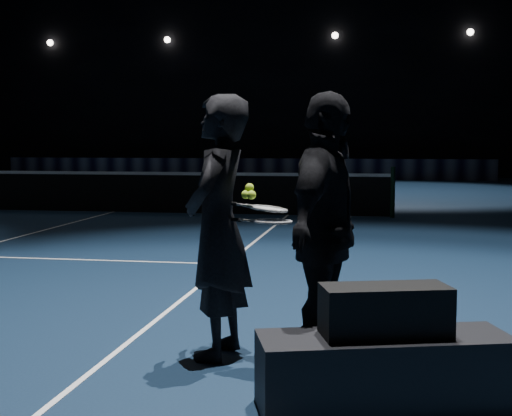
% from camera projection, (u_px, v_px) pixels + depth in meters
% --- Properties ---
extents(floor, '(36.00, 36.00, 0.00)m').
position_uv_depth(floor, '(112.00, 212.00, 16.52)').
color(floor, '#0D1D32').
rests_on(floor, ground).
extents(wall_back, '(30.00, 0.00, 30.00)m').
position_uv_depth(wall_back, '(250.00, 70.00, 33.71)').
color(wall_back, black).
rests_on(wall_back, ground).
extents(court_lines, '(10.98, 23.78, 0.01)m').
position_uv_depth(court_lines, '(112.00, 212.00, 16.52)').
color(court_lines, white).
rests_on(court_lines, floor).
extents(net_post_right, '(0.10, 0.10, 1.10)m').
position_uv_depth(net_post_right, '(393.00, 192.00, 15.38)').
color(net_post_right, black).
rests_on(net_post_right, floor).
extents(net_mesh, '(12.80, 0.02, 0.86)m').
position_uv_depth(net_mesh, '(111.00, 193.00, 16.48)').
color(net_mesh, black).
rests_on(net_mesh, floor).
extents(net_tape, '(12.80, 0.03, 0.07)m').
position_uv_depth(net_tape, '(111.00, 173.00, 16.43)').
color(net_tape, white).
rests_on(net_tape, net_mesh).
extents(sponsor_backdrop, '(22.00, 0.15, 0.90)m').
position_uv_depth(sponsor_backdrop, '(240.00, 168.00, 31.68)').
color(sponsor_backdrop, black).
rests_on(sponsor_backdrop, floor).
extents(fixtures_far, '(20.00, 0.30, 0.30)m').
position_uv_depth(fixtures_far, '(249.00, 38.00, 33.38)').
color(fixtures_far, white).
rests_on(fixtures_far, wall_back).
extents(player_bench, '(1.62, 0.94, 0.46)m').
position_uv_depth(player_bench, '(384.00, 372.00, 4.36)').
color(player_bench, black).
rests_on(player_bench, floor).
extents(racket_bag, '(0.83, 0.54, 0.31)m').
position_uv_depth(racket_bag, '(385.00, 311.00, 4.32)').
color(racket_bag, black).
rests_on(racket_bag, player_bench).
extents(bag_signature, '(0.35, 0.11, 0.10)m').
position_uv_depth(bag_signature, '(385.00, 317.00, 4.16)').
color(bag_signature, white).
rests_on(bag_signature, racket_bag).
extents(player_a, '(0.55, 0.77, 1.99)m').
position_uv_depth(player_a, '(218.00, 227.00, 5.38)').
color(player_a, black).
rests_on(player_a, floor).
extents(player_b, '(0.71, 1.24, 1.99)m').
position_uv_depth(player_b, '(325.00, 233.00, 5.04)').
color(player_b, black).
rests_on(player_b, floor).
extents(racket_lower, '(0.71, 0.38, 0.03)m').
position_uv_depth(racket_lower, '(273.00, 222.00, 5.20)').
color(racket_lower, black).
rests_on(racket_lower, player_a).
extents(racket_upper, '(0.71, 0.33, 0.10)m').
position_uv_depth(racket_upper, '(269.00, 209.00, 5.24)').
color(racket_upper, black).
rests_on(racket_upper, player_b).
extents(tennis_balls, '(0.12, 0.10, 0.12)m').
position_uv_depth(tennis_balls, '(249.00, 193.00, 5.26)').
color(tennis_balls, '#AEC92A').
rests_on(tennis_balls, racket_upper).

